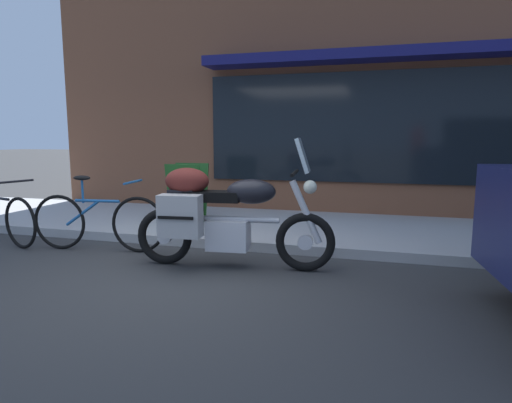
{
  "coord_description": "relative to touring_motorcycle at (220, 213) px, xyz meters",
  "views": [
    {
      "loc": [
        2.06,
        -3.85,
        1.39
      ],
      "look_at": [
        0.76,
        0.69,
        0.7
      ],
      "focal_mm": 30.78,
      "sensor_mm": 36.0,
      "label": 1
    }
  ],
  "objects": [
    {
      "name": "parked_bicycle",
      "position": [
        -1.7,
        0.26,
        -0.22
      ],
      "size": [
        1.73,
        0.48,
        0.93
      ],
      "color": "black",
      "rests_on": "ground_plane"
    },
    {
      "name": "touring_motorcycle",
      "position": [
        0.0,
        0.0,
        0.0
      ],
      "size": [
        2.16,
        0.81,
        1.39
      ],
      "color": "black",
      "rests_on": "ground_plane"
    },
    {
      "name": "ground_plane",
      "position": [
        -0.44,
        -0.44,
        -0.6
      ],
      "size": [
        80.0,
        80.0,
        0.0
      ],
      "primitive_type": "plane",
      "color": "#353535"
    },
    {
      "name": "sandwich_board_sign",
      "position": [
        -1.2,
        1.79,
        -0.04
      ],
      "size": [
        0.55,
        0.4,
        0.88
      ],
      "color": "#1E511E",
      "rests_on": "sidewalk_curb"
    }
  ]
}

